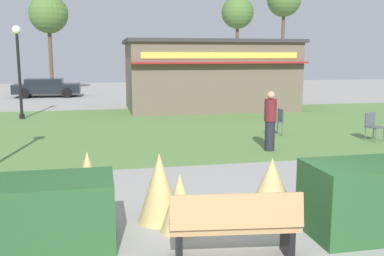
{
  "coord_description": "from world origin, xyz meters",
  "views": [
    {
      "loc": [
        -1.89,
        -4.95,
        2.66
      ],
      "look_at": [
        -0.09,
        3.57,
        1.21
      ],
      "focal_mm": 40.7,
      "sensor_mm": 36.0,
      "label": 1
    }
  ],
  "objects_px": {
    "cafe_chair_east": "(373,124)",
    "parked_car_west_slot": "(46,87)",
    "tree_center_bg": "(49,15)",
    "lamppost_far": "(18,60)",
    "person_strolling": "(270,121)",
    "tree_left_bg": "(284,1)",
    "food_kiosk": "(209,75)",
    "cafe_chair_west": "(277,120)",
    "tree_right_bg": "(238,13)",
    "park_bench": "(235,225)"
  },
  "relations": [
    {
      "from": "parked_car_west_slot",
      "to": "tree_right_bg",
      "type": "xyz_separation_m",
      "value": [
        15.46,
        7.61,
        5.7
      ]
    },
    {
      "from": "lamppost_far",
      "to": "cafe_chair_east",
      "type": "relative_size",
      "value": 4.39
    },
    {
      "from": "cafe_chair_east",
      "to": "parked_car_west_slot",
      "type": "relative_size",
      "value": 0.21
    },
    {
      "from": "cafe_chair_west",
      "to": "parked_car_west_slot",
      "type": "bearing_deg",
      "value": 119.74
    },
    {
      "from": "cafe_chair_east",
      "to": "tree_center_bg",
      "type": "height_order",
      "value": "tree_center_bg"
    },
    {
      "from": "person_strolling",
      "to": "cafe_chair_west",
      "type": "bearing_deg",
      "value": 63.8
    },
    {
      "from": "cafe_chair_west",
      "to": "food_kiosk",
      "type": "bearing_deg",
      "value": 93.2
    },
    {
      "from": "park_bench",
      "to": "parked_car_west_slot",
      "type": "distance_m",
      "value": 25.3
    },
    {
      "from": "cafe_chair_east",
      "to": "tree_center_bg",
      "type": "bearing_deg",
      "value": 118.49
    },
    {
      "from": "person_strolling",
      "to": "tree_center_bg",
      "type": "xyz_separation_m",
      "value": [
        -8.16,
        22.67,
        4.77
      ]
    },
    {
      "from": "lamppost_far",
      "to": "person_strolling",
      "type": "height_order",
      "value": "lamppost_far"
    },
    {
      "from": "cafe_chair_west",
      "to": "tree_center_bg",
      "type": "bearing_deg",
      "value": 114.63
    },
    {
      "from": "park_bench",
      "to": "tree_center_bg",
      "type": "height_order",
      "value": "tree_center_bg"
    },
    {
      "from": "park_bench",
      "to": "tree_center_bg",
      "type": "relative_size",
      "value": 0.25
    },
    {
      "from": "lamppost_far",
      "to": "food_kiosk",
      "type": "distance_m",
      "value": 8.96
    },
    {
      "from": "park_bench",
      "to": "food_kiosk",
      "type": "xyz_separation_m",
      "value": [
        3.75,
        16.3,
        1.25
      ]
    },
    {
      "from": "park_bench",
      "to": "person_strolling",
      "type": "height_order",
      "value": "person_strolling"
    },
    {
      "from": "lamppost_far",
      "to": "tree_center_bg",
      "type": "distance_m",
      "value": 14.86
    },
    {
      "from": "lamppost_far",
      "to": "tree_right_bg",
      "type": "distance_m",
      "value": 23.96
    },
    {
      "from": "lamppost_far",
      "to": "food_kiosk",
      "type": "height_order",
      "value": "lamppost_far"
    },
    {
      "from": "tree_center_bg",
      "to": "cafe_chair_east",
      "type": "bearing_deg",
      "value": -61.51
    },
    {
      "from": "tree_left_bg",
      "to": "tree_right_bg",
      "type": "xyz_separation_m",
      "value": [
        -3.15,
        2.69,
        -0.83
      ]
    },
    {
      "from": "parked_car_west_slot",
      "to": "tree_left_bg",
      "type": "distance_m",
      "value": 20.33
    },
    {
      "from": "person_strolling",
      "to": "food_kiosk",
      "type": "bearing_deg",
      "value": 87.15
    },
    {
      "from": "person_strolling",
      "to": "tree_left_bg",
      "type": "relative_size",
      "value": 0.19
    },
    {
      "from": "lamppost_far",
      "to": "park_bench",
      "type": "bearing_deg",
      "value": -70.93
    },
    {
      "from": "tree_left_bg",
      "to": "tree_center_bg",
      "type": "bearing_deg",
      "value": -177.54
    },
    {
      "from": "cafe_chair_east",
      "to": "tree_right_bg",
      "type": "bearing_deg",
      "value": 81.93
    },
    {
      "from": "park_bench",
      "to": "tree_right_bg",
      "type": "height_order",
      "value": "tree_right_bg"
    },
    {
      "from": "tree_center_bg",
      "to": "cafe_chair_west",
      "type": "bearing_deg",
      "value": -65.37
    },
    {
      "from": "person_strolling",
      "to": "parked_car_west_slot",
      "type": "xyz_separation_m",
      "value": [
        -8.1,
        18.54,
        -0.22
      ]
    },
    {
      "from": "parked_car_west_slot",
      "to": "tree_right_bg",
      "type": "distance_m",
      "value": 18.15
    },
    {
      "from": "parked_car_west_slot",
      "to": "tree_center_bg",
      "type": "bearing_deg",
      "value": 90.79
    },
    {
      "from": "food_kiosk",
      "to": "parked_car_west_slot",
      "type": "height_order",
      "value": "food_kiosk"
    },
    {
      "from": "tree_left_bg",
      "to": "tree_center_bg",
      "type": "xyz_separation_m",
      "value": [
        -18.66,
        -0.8,
        -1.54
      ]
    },
    {
      "from": "cafe_chair_west",
      "to": "parked_car_west_slot",
      "type": "height_order",
      "value": "parked_car_west_slot"
    },
    {
      "from": "cafe_chair_west",
      "to": "cafe_chair_east",
      "type": "height_order",
      "value": "same"
    },
    {
      "from": "food_kiosk",
      "to": "person_strolling",
      "type": "bearing_deg",
      "value": -94.29
    },
    {
      "from": "food_kiosk",
      "to": "tree_left_bg",
      "type": "bearing_deg",
      "value": 53.96
    },
    {
      "from": "park_bench",
      "to": "person_strolling",
      "type": "relative_size",
      "value": 1.04
    },
    {
      "from": "parked_car_west_slot",
      "to": "tree_left_bg",
      "type": "height_order",
      "value": "tree_left_bg"
    },
    {
      "from": "tree_left_bg",
      "to": "cafe_chair_west",
      "type": "bearing_deg",
      "value": -113.72
    },
    {
      "from": "person_strolling",
      "to": "parked_car_west_slot",
      "type": "distance_m",
      "value": 20.24
    },
    {
      "from": "park_bench",
      "to": "lamppost_far",
      "type": "bearing_deg",
      "value": 109.07
    },
    {
      "from": "food_kiosk",
      "to": "parked_car_west_slot",
      "type": "xyz_separation_m",
      "value": [
        -8.86,
        8.48,
        -1.08
      ]
    },
    {
      "from": "cafe_chair_west",
      "to": "tree_right_bg",
      "type": "height_order",
      "value": "tree_right_bg"
    },
    {
      "from": "tree_right_bg",
      "to": "person_strolling",
      "type": "bearing_deg",
      "value": -105.71
    },
    {
      "from": "person_strolling",
      "to": "tree_left_bg",
      "type": "height_order",
      "value": "tree_left_bg"
    },
    {
      "from": "tree_center_bg",
      "to": "lamppost_far",
      "type": "bearing_deg",
      "value": -89.24
    },
    {
      "from": "lamppost_far",
      "to": "cafe_chair_east",
      "type": "distance_m",
      "value": 14.0
    }
  ]
}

